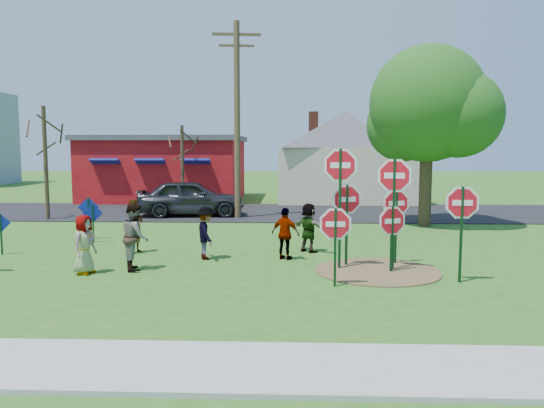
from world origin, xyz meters
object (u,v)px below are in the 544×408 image
at_px(stop_sign_d, 396,208).
at_px(leafy_tree, 431,110).
at_px(person_a, 84,244).
at_px(utility_pole, 237,116).
at_px(person_b, 135,226).
at_px(suv, 191,198).
at_px(stop_sign_a, 335,230).
at_px(stop_sign_b, 340,177).
at_px(stop_sign_c, 394,188).

bearing_deg(stop_sign_d, leafy_tree, 55.78).
height_order(person_a, utility_pole, utility_pole).
distance_m(person_a, person_b, 2.78).
relative_size(person_b, utility_pole, 0.19).
xyz_separation_m(utility_pole, leafy_tree, (7.99, -2.02, 0.10)).
xyz_separation_m(person_b, utility_pole, (2.26, 8.04, 3.77)).
height_order(suv, leafy_tree, leafy_tree).
relative_size(person_b, leafy_tree, 0.22).
xyz_separation_m(stop_sign_a, stop_sign_b, (0.26, 1.80, 1.11)).
relative_size(stop_sign_a, stop_sign_c, 0.64).
distance_m(stop_sign_a, stop_sign_b, 2.13).
bearing_deg(person_b, suv, 17.58).
height_order(person_b, suv, suv).
relative_size(stop_sign_c, person_b, 1.88).
xyz_separation_m(stop_sign_a, utility_pole, (-3.46, 11.76, 3.27)).
relative_size(stop_sign_a, leafy_tree, 0.27).
xyz_separation_m(stop_sign_a, stop_sign_c, (1.64, 1.73, 0.83)).
relative_size(stop_sign_a, person_a, 1.29).
xyz_separation_m(stop_sign_b, stop_sign_c, (1.38, -0.07, -0.27)).
height_order(stop_sign_d, leafy_tree, leafy_tree).
height_order(person_b, utility_pole, utility_pole).
bearing_deg(stop_sign_d, person_a, 176.46).
height_order(stop_sign_a, stop_sign_d, stop_sign_d).
xyz_separation_m(suv, utility_pole, (2.25, -0.60, 3.70)).
xyz_separation_m(stop_sign_c, leafy_tree, (2.89, 8.02, 2.54)).
bearing_deg(stop_sign_b, person_a, -159.53).
distance_m(utility_pole, leafy_tree, 8.25).
distance_m(stop_sign_a, utility_pole, 12.69).
bearing_deg(utility_pole, stop_sign_c, -63.06).
distance_m(stop_sign_c, person_a, 8.01).
xyz_separation_m(stop_sign_c, utility_pole, (-5.10, 10.04, 2.44)).
xyz_separation_m(stop_sign_b, person_a, (-6.48, -0.81, -1.66)).
height_order(utility_pole, leafy_tree, utility_pole).
distance_m(stop_sign_a, person_b, 6.85).
relative_size(stop_sign_b, stop_sign_d, 1.52).
xyz_separation_m(stop_sign_c, person_b, (-7.36, 2.00, -1.33)).
xyz_separation_m(stop_sign_a, person_b, (-5.73, 3.72, -0.49)).
bearing_deg(stop_sign_d, stop_sign_a, -140.63).
bearing_deg(utility_pole, leafy_tree, -14.17).
bearing_deg(utility_pole, person_a, -104.34).
xyz_separation_m(stop_sign_c, stop_sign_d, (0.20, 0.74, -0.61)).
xyz_separation_m(stop_sign_b, person_b, (-5.98, 1.92, -1.60)).
height_order(suv, utility_pole, utility_pole).
bearing_deg(person_b, person_a, -172.52).
distance_m(stop_sign_b, stop_sign_d, 1.93).
distance_m(suv, leafy_tree, 11.23).
bearing_deg(stop_sign_b, stop_sign_d, 36.31).
relative_size(stop_sign_b, suv, 0.67).
height_order(stop_sign_a, stop_sign_b, stop_sign_b).
relative_size(stop_sign_b, utility_pole, 0.38).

